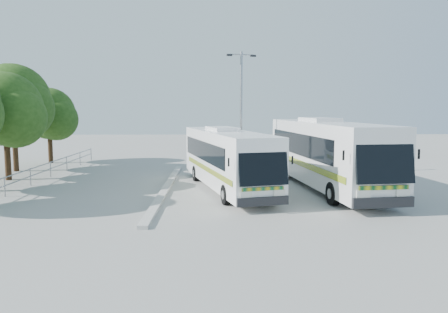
{
  "coord_description": "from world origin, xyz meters",
  "views": [
    {
      "loc": [
        0.31,
        -21.28,
        4.35
      ],
      "look_at": [
        0.82,
        2.78,
        1.66
      ],
      "focal_mm": 35.0,
      "sensor_mm": 36.0,
      "label": 1
    }
  ],
  "objects_px": {
    "tree_far_d": "(14,101)",
    "coach_adjacent": "(326,152)",
    "tree_far_c": "(6,109)",
    "tree_far_e": "(50,114)",
    "coach_main": "(227,158)",
    "lamppost": "(241,108)"
  },
  "relations": [
    {
      "from": "tree_far_e",
      "to": "coach_main",
      "type": "bearing_deg",
      "value": -40.46
    },
    {
      "from": "tree_far_d",
      "to": "lamppost",
      "type": "xyz_separation_m",
      "value": [
        15.31,
        -1.95,
        -0.46
      ]
    },
    {
      "from": "tree_far_d",
      "to": "coach_adjacent",
      "type": "xyz_separation_m",
      "value": [
        19.61,
        -6.78,
        -2.85
      ]
    },
    {
      "from": "coach_adjacent",
      "to": "lamppost",
      "type": "height_order",
      "value": "lamppost"
    },
    {
      "from": "coach_main",
      "to": "coach_adjacent",
      "type": "xyz_separation_m",
      "value": [
        5.36,
        0.29,
        0.26
      ]
    },
    {
      "from": "tree_far_c",
      "to": "coach_main",
      "type": "relative_size",
      "value": 0.57
    },
    {
      "from": "coach_main",
      "to": "lamppost",
      "type": "bearing_deg",
      "value": 64.16
    },
    {
      "from": "tree_far_d",
      "to": "lamppost",
      "type": "height_order",
      "value": "lamppost"
    },
    {
      "from": "tree_far_c",
      "to": "tree_far_d",
      "type": "height_order",
      "value": "tree_far_d"
    },
    {
      "from": "coach_main",
      "to": "lamppost",
      "type": "distance_m",
      "value": 5.86
    },
    {
      "from": "tree_far_d",
      "to": "coach_main",
      "type": "height_order",
      "value": "tree_far_d"
    },
    {
      "from": "tree_far_c",
      "to": "tree_far_e",
      "type": "relative_size",
      "value": 1.1
    },
    {
      "from": "coach_main",
      "to": "coach_adjacent",
      "type": "distance_m",
      "value": 5.37
    },
    {
      "from": "tree_far_d",
      "to": "tree_far_e",
      "type": "distance_m",
      "value": 4.65
    },
    {
      "from": "coach_adjacent",
      "to": "coach_main",
      "type": "bearing_deg",
      "value": 176.29
    },
    {
      "from": "tree_far_c",
      "to": "lamppost",
      "type": "relative_size",
      "value": 0.82
    },
    {
      "from": "lamppost",
      "to": "coach_main",
      "type": "bearing_deg",
      "value": -115.82
    },
    {
      "from": "coach_adjacent",
      "to": "tree_far_d",
      "type": "bearing_deg",
      "value": 154.12
    },
    {
      "from": "coach_adjacent",
      "to": "tree_far_c",
      "type": "bearing_deg",
      "value": 163.7
    },
    {
      "from": "tree_far_d",
      "to": "tree_far_e",
      "type": "xyz_separation_m",
      "value": [
        0.68,
        4.5,
        -0.93
      ]
    },
    {
      "from": "coach_main",
      "to": "tree_far_d",
      "type": "bearing_deg",
      "value": 139.47
    },
    {
      "from": "tree_far_c",
      "to": "tree_far_d",
      "type": "relative_size",
      "value": 0.88
    }
  ]
}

